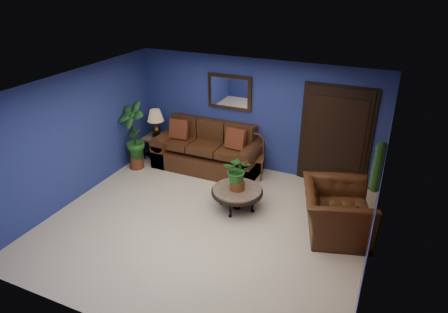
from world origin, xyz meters
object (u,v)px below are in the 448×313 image
at_px(sofa, 209,153).
at_px(table_lamp, 156,120).
at_px(coffee_table, 237,192).
at_px(end_table, 157,141).
at_px(armchair, 336,211).
at_px(side_chair, 255,153).

relative_size(sofa, table_lamp, 3.76).
height_order(sofa, coffee_table, sofa).
bearing_deg(coffee_table, table_lamp, 153.11).
relative_size(sofa, end_table, 4.03).
relative_size(sofa, coffee_table, 2.45).
height_order(end_table, table_lamp, table_lamp).
height_order(table_lamp, armchair, table_lamp).
height_order(sofa, side_chair, sofa).
bearing_deg(end_table, coffee_table, -26.89).
bearing_deg(coffee_table, side_chair, 96.54).
height_order(end_table, armchair, armchair).
bearing_deg(coffee_table, armchair, -0.40).
distance_m(sofa, table_lamp, 1.49).
xyz_separation_m(sofa, coffee_table, (1.25, -1.36, 0.01)).
xyz_separation_m(table_lamp, armchair, (4.45, -1.34, -0.53)).
distance_m(end_table, side_chair, 2.46).
bearing_deg(side_chair, sofa, 166.54).
distance_m(coffee_table, end_table, 2.93).
bearing_deg(side_chair, coffee_table, -98.43).
xyz_separation_m(sofa, side_chair, (1.09, 0.03, 0.19)).
bearing_deg(sofa, armchair, -24.02).
distance_m(sofa, end_table, 1.36).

